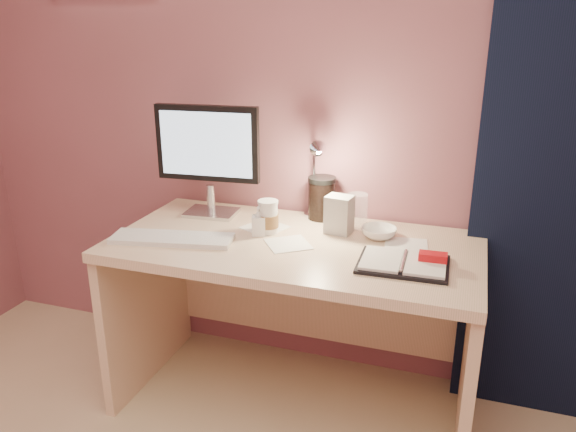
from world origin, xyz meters
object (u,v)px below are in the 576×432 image
(bowl, at_px, (379,233))
(desk_lamp, at_px, (301,170))
(dark_jar, at_px, (322,200))
(product_box, at_px, (339,214))
(keyboard, at_px, (172,239))
(monitor, at_px, (208,151))
(lotion_bottle, at_px, (259,221))
(clear_cup, at_px, (357,211))
(desk, at_px, (300,287))
(planner, at_px, (406,263))
(coffee_cup, at_px, (268,218))

(bowl, distance_m, desk_lamp, 0.41)
(dark_jar, distance_m, product_box, 0.18)
(keyboard, bearing_deg, product_box, 15.07)
(monitor, relative_size, lotion_bottle, 4.09)
(lotion_bottle, height_order, desk_lamp, desk_lamp)
(keyboard, height_order, dark_jar, dark_jar)
(monitor, xyz_separation_m, lotion_bottle, (0.29, -0.16, -0.23))
(clear_cup, distance_m, lotion_bottle, 0.41)
(monitor, height_order, keyboard, monitor)
(desk, xyz_separation_m, dark_jar, (0.03, 0.22, 0.31))
(desk, bearing_deg, bowl, 13.37)
(planner, xyz_separation_m, clear_cup, (-0.24, 0.32, 0.06))
(keyboard, bearing_deg, desk, 14.12)
(coffee_cup, xyz_separation_m, bowl, (0.43, 0.09, -0.04))
(desk, relative_size, product_box, 9.25)
(bowl, xyz_separation_m, lotion_bottle, (-0.45, -0.12, 0.04))
(keyboard, height_order, lotion_bottle, lotion_bottle)
(monitor, distance_m, planner, 0.96)
(coffee_cup, distance_m, desk_lamp, 0.24)
(planner, xyz_separation_m, dark_jar, (-0.41, 0.38, 0.07))
(product_box, bearing_deg, bowl, 6.70)
(clear_cup, height_order, bowl, clear_cup)
(keyboard, xyz_separation_m, product_box, (0.58, 0.29, 0.07))
(planner, bearing_deg, desk_lamp, 144.98)
(coffee_cup, bearing_deg, lotion_bottle, -128.80)
(lotion_bottle, bearing_deg, keyboard, -150.36)
(monitor, height_order, bowl, monitor)
(coffee_cup, distance_m, clear_cup, 0.37)
(desk, height_order, lotion_bottle, lotion_bottle)
(keyboard, xyz_separation_m, clear_cup, (0.64, 0.37, 0.06))
(product_box, relative_size, desk_lamp, 0.42)
(desk, distance_m, coffee_cup, 0.32)
(desk, xyz_separation_m, planner, (0.43, -0.16, 0.24))
(desk, distance_m, bowl, 0.39)
(coffee_cup, height_order, clear_cup, clear_cup)
(keyboard, height_order, planner, planner)
(planner, xyz_separation_m, desk_lamp, (-0.48, 0.31, 0.21))
(lotion_bottle, relative_size, product_box, 0.76)
(planner, distance_m, desk_lamp, 0.61)
(clear_cup, distance_m, bowl, 0.15)
(planner, height_order, product_box, product_box)
(coffee_cup, relative_size, lotion_bottle, 1.16)
(desk_lamp, bearing_deg, desk, -94.87)
(monitor, relative_size, coffee_cup, 3.53)
(planner, relative_size, lotion_bottle, 2.71)
(coffee_cup, bearing_deg, product_box, 19.19)
(desk, distance_m, keyboard, 0.55)
(desk, height_order, dark_jar, dark_jar)
(desk, distance_m, dark_jar, 0.38)
(desk_lamp, bearing_deg, dark_jar, 20.79)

